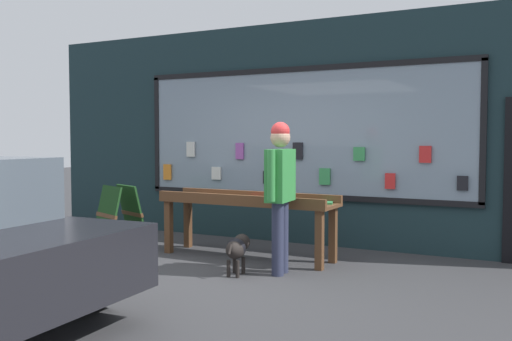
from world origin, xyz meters
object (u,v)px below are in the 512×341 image
Objects in this scene: display_table_main at (247,206)px; small_dog at (237,248)px; person_browsing at (280,184)px; sandwich_board_sign at (120,215)px.

display_table_main reaches higher than small_dog.
person_browsing is 2.03× the size of sandwich_board_sign.
display_table_main is at bearing 23.82° from sandwich_board_sign.
person_browsing is (0.78, -0.64, 0.36)m from display_table_main.
person_browsing is 0.89m from small_dog.
person_browsing reaches higher than small_dog.
sandwich_board_sign is at bearing 61.14° from small_dog.
display_table_main is 1.07m from person_browsing.
person_browsing is at bearing -69.53° from small_dog.
small_dog is at bearing 114.84° from person_browsing.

